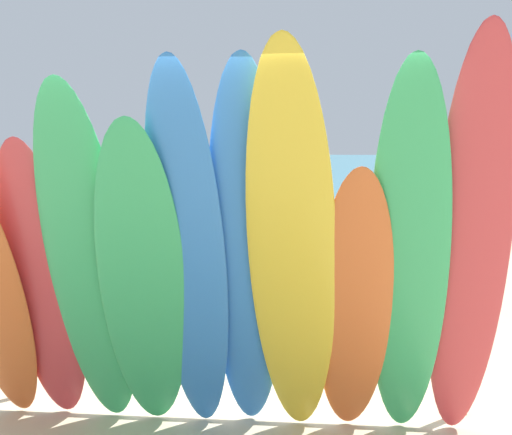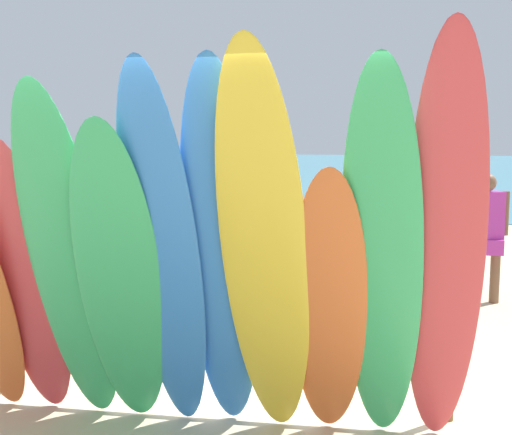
{
  "view_description": "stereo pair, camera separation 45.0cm",
  "coord_description": "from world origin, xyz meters",
  "px_view_note": "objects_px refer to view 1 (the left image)",
  "views": [
    {
      "loc": [
        0.63,
        -4.83,
        2.1
      ],
      "look_at": [
        0.0,
        1.71,
        1.23
      ],
      "focal_mm": 46.75,
      "sensor_mm": 36.0,
      "label": 1
    },
    {
      "loc": [
        1.08,
        -4.77,
        2.1
      ],
      "look_at": [
        0.0,
        1.71,
        1.23
      ],
      "focal_mm": 46.75,
      "sensor_mm": 36.0,
      "label": 2
    }
  ],
  "objects_px": {
    "surfboard_green_2": "(89,265)",
    "surfboard_red_9": "(469,253)",
    "surfboard_green_8": "(408,265)",
    "beachgoer_by_water": "(78,217)",
    "surfboard_green_3": "(143,284)",
    "surfboard_rack": "(234,342)",
    "beachgoer_midbeach": "(250,230)",
    "surfboard_blue_5": "(247,258)",
    "beachgoer_strolling": "(472,227)",
    "surfboard_red_1": "(43,287)",
    "surfboard_blue_4": "(189,260)",
    "beachgoer_near_rack": "(433,232)",
    "surfboard_orange_7": "(354,308)",
    "surfboard_yellow_6": "(292,256)"
  },
  "relations": [
    {
      "from": "surfboard_green_3",
      "to": "surfboard_orange_7",
      "type": "relative_size",
      "value": 1.15
    },
    {
      "from": "surfboard_rack",
      "to": "beachgoer_midbeach",
      "type": "bearing_deg",
      "value": 93.81
    },
    {
      "from": "surfboard_orange_7",
      "to": "surfboard_red_9",
      "type": "bearing_deg",
      "value": -9.71
    },
    {
      "from": "surfboard_blue_5",
      "to": "surfboard_red_9",
      "type": "height_order",
      "value": "surfboard_red_9"
    },
    {
      "from": "surfboard_green_2",
      "to": "surfboard_green_8",
      "type": "xyz_separation_m",
      "value": [
        2.06,
        -0.04,
        0.05
      ]
    },
    {
      "from": "surfboard_green_8",
      "to": "surfboard_blue_4",
      "type": "bearing_deg",
      "value": -174.78
    },
    {
      "from": "surfboard_green_2",
      "to": "surfboard_red_9",
      "type": "xyz_separation_m",
      "value": [
        2.43,
        -0.05,
        0.14
      ]
    },
    {
      "from": "beachgoer_strolling",
      "to": "surfboard_green_3",
      "type": "bearing_deg",
      "value": -146.27
    },
    {
      "from": "surfboard_blue_5",
      "to": "beachgoer_by_water",
      "type": "xyz_separation_m",
      "value": [
        -2.9,
        4.77,
        -0.39
      ]
    },
    {
      "from": "beachgoer_midbeach",
      "to": "surfboard_orange_7",
      "type": "bearing_deg",
      "value": 118.78
    },
    {
      "from": "surfboard_red_1",
      "to": "surfboard_green_3",
      "type": "distance_m",
      "value": 0.75
    },
    {
      "from": "surfboard_blue_5",
      "to": "surfboard_green_8",
      "type": "distance_m",
      "value": 1.02
    },
    {
      "from": "surfboard_red_1",
      "to": "surfboard_orange_7",
      "type": "bearing_deg",
      "value": -0.06
    },
    {
      "from": "surfboard_red_1",
      "to": "beachgoer_midbeach",
      "type": "relative_size",
      "value": 1.41
    },
    {
      "from": "beachgoer_by_water",
      "to": "surfboard_orange_7",
      "type": "bearing_deg",
      "value": -13.19
    },
    {
      "from": "surfboard_red_1",
      "to": "surfboard_red_9",
      "type": "relative_size",
      "value": 0.75
    },
    {
      "from": "surfboard_green_2",
      "to": "surfboard_blue_5",
      "type": "bearing_deg",
      "value": 4.7
    },
    {
      "from": "surfboard_green_2",
      "to": "beachgoer_strolling",
      "type": "relative_size",
      "value": 1.6
    },
    {
      "from": "surfboard_orange_7",
      "to": "surfboard_red_1",
      "type": "bearing_deg",
      "value": 177.01
    },
    {
      "from": "beachgoer_near_rack",
      "to": "surfboard_red_9",
      "type": "bearing_deg",
      "value": 19.39
    },
    {
      "from": "surfboard_red_1",
      "to": "surfboard_green_2",
      "type": "relative_size",
      "value": 0.85
    },
    {
      "from": "surfboard_blue_5",
      "to": "beachgoer_near_rack",
      "type": "distance_m",
      "value": 3.83
    },
    {
      "from": "surfboard_blue_4",
      "to": "surfboard_blue_5",
      "type": "distance_m",
      "value": 0.37
    },
    {
      "from": "surfboard_yellow_6",
      "to": "surfboard_red_1",
      "type": "bearing_deg",
      "value": 178.71
    },
    {
      "from": "surfboard_green_2",
      "to": "beachgoer_by_water",
      "type": "height_order",
      "value": "surfboard_green_2"
    },
    {
      "from": "surfboard_green_8",
      "to": "beachgoer_strolling",
      "type": "height_order",
      "value": "surfboard_green_8"
    },
    {
      "from": "surfboard_blue_5",
      "to": "beachgoer_near_rack",
      "type": "height_order",
      "value": "surfboard_blue_5"
    },
    {
      "from": "surfboard_green_3",
      "to": "surfboard_green_8",
      "type": "distance_m",
      "value": 1.7
    },
    {
      "from": "surfboard_red_1",
      "to": "surfboard_blue_5",
      "type": "bearing_deg",
      "value": -2.28
    },
    {
      "from": "surfboard_rack",
      "to": "beachgoer_strolling",
      "type": "bearing_deg",
      "value": 54.19
    },
    {
      "from": "surfboard_rack",
      "to": "surfboard_yellow_6",
      "type": "distance_m",
      "value": 1.2
    },
    {
      "from": "surfboard_green_3",
      "to": "surfboard_rack",
      "type": "bearing_deg",
      "value": 49.67
    },
    {
      "from": "surfboard_red_9",
      "to": "beachgoer_strolling",
      "type": "height_order",
      "value": "surfboard_red_9"
    },
    {
      "from": "surfboard_green_3",
      "to": "beachgoer_midbeach",
      "type": "height_order",
      "value": "surfboard_green_3"
    },
    {
      "from": "surfboard_rack",
      "to": "surfboard_red_9",
      "type": "xyz_separation_m",
      "value": [
        1.55,
        -0.71,
        0.85
      ]
    },
    {
      "from": "beachgoer_strolling",
      "to": "surfboard_blue_4",
      "type": "bearing_deg",
      "value": -143.22
    },
    {
      "from": "surfboard_yellow_6",
      "to": "surfboard_green_8",
      "type": "height_order",
      "value": "surfboard_yellow_6"
    },
    {
      "from": "surfboard_green_3",
      "to": "surfboard_yellow_6",
      "type": "height_order",
      "value": "surfboard_yellow_6"
    },
    {
      "from": "surfboard_blue_5",
      "to": "beachgoer_strolling",
      "type": "distance_m",
      "value": 4.73
    },
    {
      "from": "surfboard_yellow_6",
      "to": "surfboard_green_8",
      "type": "bearing_deg",
      "value": 8.93
    },
    {
      "from": "surfboard_blue_5",
      "to": "surfboard_rack",
      "type": "bearing_deg",
      "value": 102.5
    },
    {
      "from": "surfboard_rack",
      "to": "surfboard_green_3",
      "type": "distance_m",
      "value": 1.04
    },
    {
      "from": "surfboard_rack",
      "to": "surfboard_blue_4",
      "type": "distance_m",
      "value": 1.06
    },
    {
      "from": "surfboard_yellow_6",
      "to": "beachgoer_strolling",
      "type": "xyz_separation_m",
      "value": [
        2.03,
        4.21,
        -0.41
      ]
    },
    {
      "from": "surfboard_green_3",
      "to": "surfboard_blue_5",
      "type": "xyz_separation_m",
      "value": [
        0.68,
        0.04,
        0.18
      ]
    },
    {
      "from": "surfboard_green_8",
      "to": "surfboard_red_9",
      "type": "height_order",
      "value": "surfboard_red_9"
    },
    {
      "from": "surfboard_red_1",
      "to": "beachgoer_by_water",
      "type": "relative_size",
      "value": 1.4
    },
    {
      "from": "surfboard_orange_7",
      "to": "surfboard_blue_5",
      "type": "bearing_deg",
      "value": -178.46
    },
    {
      "from": "beachgoer_near_rack",
      "to": "beachgoer_by_water",
      "type": "height_order",
      "value": "beachgoer_near_rack"
    },
    {
      "from": "surfboard_blue_4",
      "to": "surfboard_blue_5",
      "type": "bearing_deg",
      "value": 12.06
    }
  ]
}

